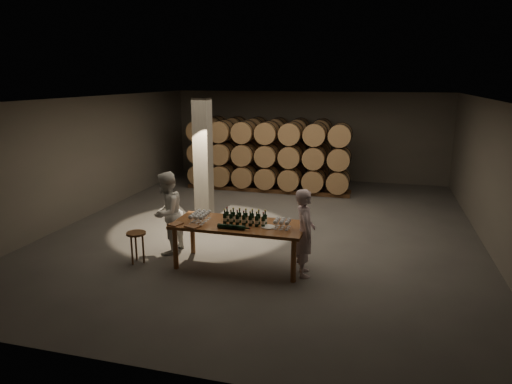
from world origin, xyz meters
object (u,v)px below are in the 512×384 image
(stool, at_px, (136,238))
(tasting_table, at_px, (239,228))
(bottle_cluster, at_px, (245,219))
(person_man, at_px, (305,233))
(person_woman, at_px, (167,213))
(notebook_near, at_px, (193,226))
(plate, at_px, (268,227))

(stool, bearing_deg, tasting_table, 10.11)
(bottle_cluster, relative_size, person_man, 0.50)
(stool, distance_m, person_woman, 0.86)
(stool, relative_size, person_man, 0.38)
(notebook_near, bearing_deg, stool, -164.09)
(tasting_table, relative_size, notebook_near, 10.11)
(person_man, bearing_deg, plate, 75.83)
(plate, height_order, person_man, person_man)
(tasting_table, height_order, person_man, person_man)
(tasting_table, height_order, person_woman, person_woman)
(notebook_near, xyz_separation_m, stool, (-1.28, 0.08, -0.38))
(notebook_near, bearing_deg, plate, 34.59)
(plate, xyz_separation_m, notebook_near, (-1.40, -0.38, 0.01))
(notebook_near, height_order, person_woman, person_woman)
(bottle_cluster, xyz_separation_m, person_man, (1.19, -0.04, -0.16))
(notebook_near, relative_size, person_man, 0.15)
(person_woman, bearing_deg, person_man, 84.82)
(person_woman, bearing_deg, bottle_cluster, 81.59)
(plate, distance_m, person_woman, 2.36)
(bottle_cluster, height_order, person_woman, person_woman)
(plate, height_order, stool, plate)
(bottle_cluster, height_order, plate, bottle_cluster)
(bottle_cluster, distance_m, plate, 0.50)
(bottle_cluster, bearing_deg, plate, -7.75)
(plate, bearing_deg, stool, -173.72)
(stool, bearing_deg, person_woman, 62.88)
(person_man, xyz_separation_m, person_woman, (-3.02, 0.38, 0.04))
(notebook_near, relative_size, person_woman, 0.15)
(bottle_cluster, relative_size, plate, 3.16)
(person_woman, bearing_deg, stool, -25.22)
(notebook_near, distance_m, person_woman, 1.20)
(tasting_table, xyz_separation_m, plate, (0.61, -0.07, 0.11))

